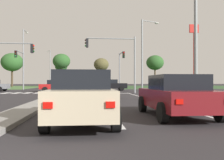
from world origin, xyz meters
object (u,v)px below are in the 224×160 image
at_px(car_red_fourth, 57,86).
at_px(street_lamp_near, 199,20).
at_px(traffic_signal_near_left, 6,57).
at_px(street_lamp_third, 24,56).
at_px(treeline_third, 61,61).
at_px(street_lamp_fourth, 50,66).
at_px(traffic_signal_far_right, 121,64).
at_px(car_black_sixth, 111,85).
at_px(traffic_signal_near_right, 117,54).
at_px(treeline_fifth, 101,65).
at_px(car_white_near, 69,84).
at_px(car_silver_second, 64,84).
at_px(car_maroon_eighth, 176,95).
at_px(street_lamp_second, 144,51).
at_px(fastfood_pole_sign, 194,42).
at_px(treeline_second, 12,62).
at_px(car_navy_seventh, 86,89).
at_px(pedestrian_at_median, 74,82).
at_px(car_beige_fifth, 82,97).
at_px(treeline_fourth, 61,66).
at_px(traffic_signal_far_left, 21,63).
at_px(treeline_sixth, 155,63).

xyz_separation_m(car_red_fourth, street_lamp_near, (10.52, -16.97, 4.15)).
bearing_deg(traffic_signal_near_left, street_lamp_third, 99.29).
relative_size(street_lamp_third, treeline_third, 1.30).
bearing_deg(street_lamp_fourth, traffic_signal_far_right, -66.11).
relative_size(car_red_fourth, car_black_sixth, 0.95).
relative_size(traffic_signal_near_right, treeline_fifth, 0.81).
height_order(traffic_signal_far_right, treeline_fifth, treeline_fifth).
distance_m(car_white_near, car_silver_second, 11.83).
xyz_separation_m(traffic_signal_near_left, street_lamp_third, (-3.04, 18.60, 2.08)).
xyz_separation_m(traffic_signal_near_left, street_lamp_near, (15.09, -12.30, 1.11)).
xyz_separation_m(car_maroon_eighth, treeline_third, (-9.82, 52.78, 5.55)).
bearing_deg(street_lamp_third, street_lamp_second, -41.38).
bearing_deg(traffic_signal_near_right, car_black_sixth, 90.12).
xyz_separation_m(car_red_fourth, treeline_fifth, (7.33, 34.83, 5.08)).
distance_m(car_maroon_eighth, treeline_third, 53.97).
bearing_deg(car_white_near, traffic_signal_near_left, 84.37).
bearing_deg(traffic_signal_near_right, street_lamp_near, -74.13).
relative_size(traffic_signal_near_right, fastfood_pole_sign, 0.50).
height_order(traffic_signal_near_right, treeline_second, treeline_second).
distance_m(traffic_signal_far_right, street_lamp_fourth, 41.17).
bearing_deg(street_lamp_second, car_navy_seventh, -119.36).
bearing_deg(pedestrian_at_median, treeline_fifth, 101.73).
bearing_deg(treeline_second, street_lamp_near, -62.30).
distance_m(car_beige_fifth, traffic_signal_near_left, 20.80).
bearing_deg(traffic_signal_far_right, car_white_near, 111.69).
distance_m(car_white_near, car_red_fourth, 31.74).
bearing_deg(pedestrian_at_median, traffic_signal_near_left, -86.94).
height_order(fastfood_pole_sign, treeline_fourth, fastfood_pole_sign).
distance_m(traffic_signal_near_right, street_lamp_fourth, 51.22).
relative_size(traffic_signal_near_left, treeline_second, 0.66).
distance_m(car_white_near, street_lamp_third, 19.67).
xyz_separation_m(traffic_signal_far_left, traffic_signal_far_right, (15.20, -0.24, 0.03)).
bearing_deg(pedestrian_at_median, car_black_sixth, -29.29).
height_order(traffic_signal_near_right, fastfood_pole_sign, fastfood_pole_sign).
xyz_separation_m(fastfood_pole_sign, treeline_fourth, (-27.48, 20.50, -3.59)).
xyz_separation_m(street_lamp_second, treeline_sixth, (11.27, 35.76, 1.45)).
bearing_deg(treeline_fourth, pedestrian_at_median, -78.61).
distance_m(traffic_signal_far_right, traffic_signal_near_right, 11.59).
xyz_separation_m(traffic_signal_far_left, treeline_sixth, (28.05, 26.69, 2.32)).
bearing_deg(treeline_fourth, street_lamp_fourth, 114.79).
bearing_deg(car_red_fourth, street_lamp_third, -151.36).
bearing_deg(treeline_second, traffic_signal_far_left, -70.52).
bearing_deg(street_lamp_third, car_silver_second, 42.21).
relative_size(car_black_sixth, pedestrian_at_median, 2.61).
xyz_separation_m(traffic_signal_far_right, traffic_signal_near_right, (-1.93, -11.43, 0.20)).
bearing_deg(street_lamp_near, treeline_fifth, 93.52).
bearing_deg(treeline_fifth, pedestrian_at_median, -103.32).
bearing_deg(traffic_signal_near_left, traffic_signal_far_right, 40.20).
relative_size(fastfood_pole_sign, treeline_sixth, 1.46).
height_order(car_white_near, car_silver_second, car_silver_second).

